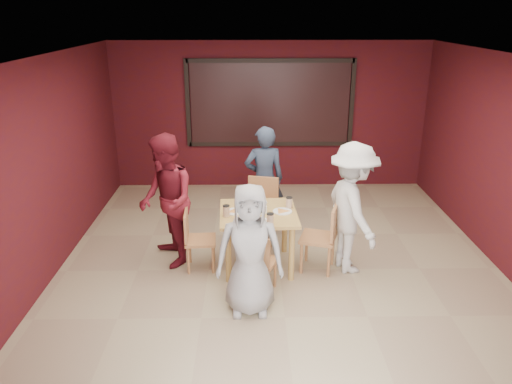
{
  "coord_description": "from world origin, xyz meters",
  "views": [
    {
      "loc": [
        -0.4,
        -6.0,
        3.34
      ],
      "look_at": [
        -0.31,
        0.12,
        1.08
      ],
      "focal_mm": 35.0,
      "sensor_mm": 36.0,
      "label": 1
    }
  ],
  "objects_px": {
    "chair_back": "(261,206)",
    "diner_back": "(264,179)",
    "chair_front": "(257,260)",
    "chair_right": "(324,234)",
    "diner_right": "(352,208)",
    "dining_table": "(258,219)",
    "chair_left": "(195,237)",
    "diner_left": "(166,201)",
    "diner_front": "(250,250)"
  },
  "relations": [
    {
      "from": "dining_table",
      "to": "diner_back",
      "type": "height_order",
      "value": "diner_back"
    },
    {
      "from": "chair_back",
      "to": "diner_front",
      "type": "height_order",
      "value": "diner_front"
    },
    {
      "from": "dining_table",
      "to": "chair_left",
      "type": "height_order",
      "value": "dining_table"
    },
    {
      "from": "diner_front",
      "to": "diner_right",
      "type": "distance_m",
      "value": 1.67
    },
    {
      "from": "diner_back",
      "to": "chair_left",
      "type": "bearing_deg",
      "value": 46.84
    },
    {
      "from": "diner_front",
      "to": "diner_left",
      "type": "xyz_separation_m",
      "value": [
        -1.12,
        1.21,
        0.13
      ]
    },
    {
      "from": "chair_front",
      "to": "chair_right",
      "type": "distance_m",
      "value": 1.09
    },
    {
      "from": "diner_front",
      "to": "diner_left",
      "type": "height_order",
      "value": "diner_left"
    },
    {
      "from": "chair_front",
      "to": "diner_left",
      "type": "xyz_separation_m",
      "value": [
        -1.2,
        0.86,
        0.44
      ]
    },
    {
      "from": "chair_left",
      "to": "diner_left",
      "type": "bearing_deg",
      "value": 154.35
    },
    {
      "from": "diner_front",
      "to": "diner_right",
      "type": "relative_size",
      "value": 0.89
    },
    {
      "from": "chair_right",
      "to": "diner_back",
      "type": "height_order",
      "value": "diner_back"
    },
    {
      "from": "diner_right",
      "to": "diner_left",
      "type": "bearing_deg",
      "value": 71.01
    },
    {
      "from": "diner_right",
      "to": "chair_left",
      "type": "bearing_deg",
      "value": 75.14
    },
    {
      "from": "chair_front",
      "to": "diner_left",
      "type": "bearing_deg",
      "value": 144.34
    },
    {
      "from": "chair_back",
      "to": "chair_left",
      "type": "relative_size",
      "value": 1.16
    },
    {
      "from": "chair_left",
      "to": "chair_right",
      "type": "bearing_deg",
      "value": -2.32
    },
    {
      "from": "chair_right",
      "to": "diner_left",
      "type": "distance_m",
      "value": 2.16
    },
    {
      "from": "chair_left",
      "to": "diner_front",
      "type": "distance_m",
      "value": 1.3
    },
    {
      "from": "diner_back",
      "to": "diner_right",
      "type": "xyz_separation_m",
      "value": [
        1.12,
        -1.31,
        0.04
      ]
    },
    {
      "from": "diner_front",
      "to": "diner_right",
      "type": "bearing_deg",
      "value": 36.36
    },
    {
      "from": "dining_table",
      "to": "chair_back",
      "type": "xyz_separation_m",
      "value": [
        0.06,
        0.86,
        -0.16
      ]
    },
    {
      "from": "chair_back",
      "to": "diner_back",
      "type": "xyz_separation_m",
      "value": [
        0.05,
        0.35,
        0.3
      ]
    },
    {
      "from": "chair_back",
      "to": "chair_left",
      "type": "distance_m",
      "value": 1.3
    },
    {
      "from": "chair_front",
      "to": "chair_back",
      "type": "relative_size",
      "value": 0.86
    },
    {
      "from": "dining_table",
      "to": "chair_front",
      "type": "xyz_separation_m",
      "value": [
        -0.03,
        -0.73,
        -0.23
      ]
    },
    {
      "from": "chair_back",
      "to": "chair_left",
      "type": "height_order",
      "value": "chair_back"
    },
    {
      "from": "chair_right",
      "to": "diner_right",
      "type": "distance_m",
      "value": 0.5
    },
    {
      "from": "chair_front",
      "to": "diner_back",
      "type": "relative_size",
      "value": 0.49
    },
    {
      "from": "diner_back",
      "to": "chair_back",
      "type": "bearing_deg",
      "value": 76.18
    },
    {
      "from": "chair_front",
      "to": "dining_table",
      "type": "bearing_deg",
      "value": 87.63
    },
    {
      "from": "chair_front",
      "to": "diner_right",
      "type": "bearing_deg",
      "value": 26.88
    },
    {
      "from": "chair_left",
      "to": "chair_front",
      "type": "bearing_deg",
      "value": -39.68
    },
    {
      "from": "chair_front",
      "to": "diner_right",
      "type": "relative_size",
      "value": 0.47
    },
    {
      "from": "chair_front",
      "to": "diner_back",
      "type": "distance_m",
      "value": 1.99
    },
    {
      "from": "dining_table",
      "to": "diner_right",
      "type": "distance_m",
      "value": 1.25
    },
    {
      "from": "chair_right",
      "to": "diner_front",
      "type": "distance_m",
      "value": 1.4
    },
    {
      "from": "chair_right",
      "to": "diner_right",
      "type": "bearing_deg",
      "value": 4.94
    },
    {
      "from": "dining_table",
      "to": "diner_front",
      "type": "distance_m",
      "value": 1.09
    },
    {
      "from": "dining_table",
      "to": "chair_left",
      "type": "bearing_deg",
      "value": -176.43
    },
    {
      "from": "chair_back",
      "to": "diner_front",
      "type": "distance_m",
      "value": 1.97
    },
    {
      "from": "chair_front",
      "to": "diner_left",
      "type": "distance_m",
      "value": 1.55
    },
    {
      "from": "chair_back",
      "to": "diner_right",
      "type": "distance_m",
      "value": 1.54
    },
    {
      "from": "chair_left",
      "to": "chair_right",
      "type": "relative_size",
      "value": 0.89
    },
    {
      "from": "chair_front",
      "to": "chair_right",
      "type": "height_order",
      "value": "chair_right"
    },
    {
      "from": "dining_table",
      "to": "chair_front",
      "type": "distance_m",
      "value": 0.77
    },
    {
      "from": "dining_table",
      "to": "chair_back",
      "type": "bearing_deg",
      "value": 85.71
    },
    {
      "from": "diner_front",
      "to": "diner_back",
      "type": "height_order",
      "value": "diner_back"
    },
    {
      "from": "chair_left",
      "to": "diner_front",
      "type": "height_order",
      "value": "diner_front"
    },
    {
      "from": "dining_table",
      "to": "chair_front",
      "type": "relative_size",
      "value": 1.28
    }
  ]
}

